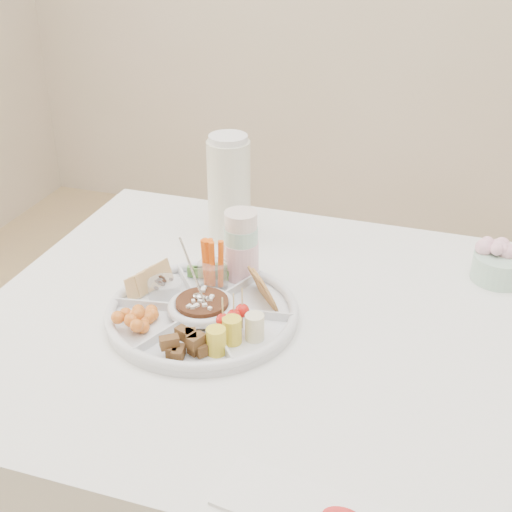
% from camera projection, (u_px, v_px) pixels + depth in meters
% --- Properties ---
extents(dining_table, '(1.52, 1.02, 0.76)m').
position_uv_depth(dining_table, '(342.00, 477.00, 1.57)').
color(dining_table, white).
rests_on(dining_table, floor).
extents(party_tray, '(0.44, 0.44, 0.04)m').
position_uv_depth(party_tray, '(202.00, 310.00, 1.42)').
color(party_tray, silver).
rests_on(party_tray, dining_table).
extents(bean_dip, '(0.12, 0.12, 0.04)m').
position_uv_depth(bean_dip, '(202.00, 307.00, 1.42)').
color(bean_dip, '#461E0B').
rests_on(bean_dip, party_tray).
extents(tortillas, '(0.11, 0.11, 0.06)m').
position_uv_depth(tortillas, '(263.00, 289.00, 1.45)').
color(tortillas, '#A68343').
rests_on(tortillas, party_tray).
extents(carrot_cucumber, '(0.14, 0.14, 0.11)m').
position_uv_depth(carrot_cucumber, '(215.00, 261.00, 1.52)').
color(carrot_cucumber, '#FF5D0C').
rests_on(carrot_cucumber, party_tray).
extents(pita_raisins, '(0.11, 0.11, 0.05)m').
position_uv_depth(pita_raisins, '(156.00, 280.00, 1.48)').
color(pita_raisins, '#D8BD6F').
rests_on(pita_raisins, party_tray).
extents(cherries, '(0.13, 0.13, 0.05)m').
position_uv_depth(cherries, '(138.00, 317.00, 1.38)').
color(cherries, '#FFA41D').
rests_on(cherries, party_tray).
extents(granola_chunks, '(0.10, 0.10, 0.04)m').
position_uv_depth(granola_chunks, '(186.00, 342.00, 1.30)').
color(granola_chunks, brown).
rests_on(granola_chunks, party_tray).
extents(banana_tomato, '(0.14, 0.14, 0.10)m').
position_uv_depth(banana_tomato, '(253.00, 318.00, 1.33)').
color(banana_tomato, '#EDDE88').
rests_on(banana_tomato, party_tray).
extents(cup_stack, '(0.09, 0.09, 0.21)m').
position_uv_depth(cup_stack, '(241.00, 239.00, 1.52)').
color(cup_stack, white).
rests_on(cup_stack, dining_table).
extents(thermos, '(0.11, 0.11, 0.27)m').
position_uv_depth(thermos, '(229.00, 187.00, 1.69)').
color(thermos, beige).
rests_on(thermos, dining_table).
extents(flower_bowl, '(0.15, 0.15, 0.09)m').
position_uv_depth(flower_bowl, '(501.00, 262.00, 1.55)').
color(flower_bowl, '#96C7A3').
rests_on(flower_bowl, dining_table).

